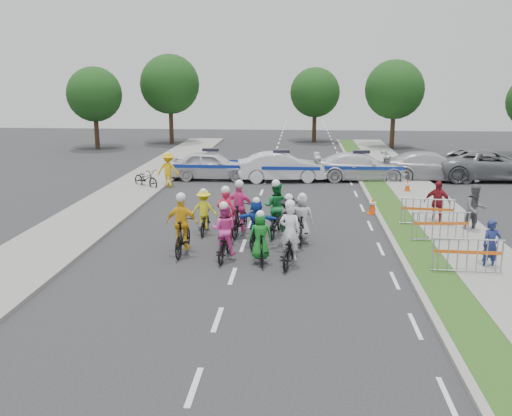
# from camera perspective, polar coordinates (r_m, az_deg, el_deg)

# --- Properties ---
(ground) EXTENTS (90.00, 90.00, 0.00)m
(ground) POSITION_cam_1_polar(r_m,az_deg,el_deg) (16.53, -2.36, -6.83)
(ground) COLOR #28282B
(ground) RESTS_ON ground
(curb_right) EXTENTS (0.20, 60.00, 0.12)m
(curb_right) POSITION_cam_1_polar(r_m,az_deg,el_deg) (21.41, 12.98, -2.31)
(curb_right) COLOR gray
(curb_right) RESTS_ON ground
(grass_strip) EXTENTS (1.20, 60.00, 0.11)m
(grass_strip) POSITION_cam_1_polar(r_m,az_deg,el_deg) (21.52, 14.82, -2.34)
(grass_strip) COLOR #2B4F19
(grass_strip) RESTS_ON ground
(sidewalk_right) EXTENTS (2.40, 60.00, 0.13)m
(sidewalk_right) POSITION_cam_1_polar(r_m,az_deg,el_deg) (21.92, 19.46, -2.36)
(sidewalk_right) COLOR gray
(sidewalk_right) RESTS_ON ground
(sidewalk_left) EXTENTS (3.00, 60.00, 0.13)m
(sidewalk_left) POSITION_cam_1_polar(r_m,az_deg,el_deg) (22.77, -17.28, -1.63)
(sidewalk_left) COLOR gray
(sidewalk_left) RESTS_ON ground
(rider_0) EXTENTS (1.01, 2.10, 2.05)m
(rider_0) POSITION_cam_1_polar(r_m,az_deg,el_deg) (17.30, 3.39, -3.56)
(rider_0) COLOR black
(rider_0) RESTS_ON ground
(rider_1) EXTENTS (0.78, 1.67, 1.70)m
(rider_1) POSITION_cam_1_polar(r_m,az_deg,el_deg) (17.40, 0.45, -3.47)
(rider_1) COLOR black
(rider_1) RESTS_ON ground
(rider_2) EXTENTS (0.82, 1.88, 1.88)m
(rider_2) POSITION_cam_1_polar(r_m,az_deg,el_deg) (17.81, -3.19, -2.99)
(rider_2) COLOR black
(rider_2) RESTS_ON ground
(rider_3) EXTENTS (1.04, 1.97, 2.05)m
(rider_3) POSITION_cam_1_polar(r_m,az_deg,el_deg) (18.39, -7.37, -2.28)
(rider_3) COLOR black
(rider_3) RESTS_ON ground
(rider_4) EXTENTS (1.14, 1.95, 1.91)m
(rider_4) POSITION_cam_1_polar(r_m,az_deg,el_deg) (18.80, 3.26, -2.00)
(rider_4) COLOR black
(rider_4) RESTS_ON ground
(rider_5) EXTENTS (1.42, 1.69, 1.72)m
(rider_5) POSITION_cam_1_polar(r_m,az_deg,el_deg) (19.09, 0.04, -1.76)
(rider_5) COLOR black
(rider_5) RESTS_ON ground
(rider_6) EXTENTS (0.85, 2.03, 2.02)m
(rider_6) POSITION_cam_1_polar(r_m,az_deg,el_deg) (19.52, -3.00, -1.64)
(rider_6) COLOR black
(rider_6) RESTS_ON ground
(rider_7) EXTENTS (0.77, 1.72, 1.79)m
(rider_7) POSITION_cam_1_polar(r_m,az_deg,el_deg) (19.51, 4.61, -1.57)
(rider_7) COLOR black
(rider_7) RESTS_ON ground
(rider_8) EXTENTS (0.98, 2.09, 2.05)m
(rider_8) POSITION_cam_1_polar(r_m,az_deg,el_deg) (20.49, 1.99, -0.66)
(rider_8) COLOR black
(rider_8) RESTS_ON ground
(rider_9) EXTENTS (1.09, 2.02, 2.06)m
(rider_9) POSITION_cam_1_polar(r_m,az_deg,el_deg) (20.41, -1.65, -0.63)
(rider_9) COLOR black
(rider_9) RESTS_ON ground
(rider_10) EXTENTS (0.94, 1.66, 1.69)m
(rider_10) POSITION_cam_1_polar(r_m,az_deg,el_deg) (20.78, -5.20, -0.77)
(rider_10) COLOR black
(rider_10) RESTS_ON ground
(police_car_0) EXTENTS (4.61, 1.89, 1.57)m
(police_car_0) POSITION_cam_1_polar(r_m,az_deg,el_deg) (31.64, -4.52, 4.28)
(police_car_0) COLOR silver
(police_car_0) RESTS_ON ground
(police_car_1) EXTENTS (4.90, 2.33, 1.55)m
(police_car_1) POSITION_cam_1_polar(r_m,az_deg,el_deg) (31.03, 2.55, 4.12)
(police_car_1) COLOR silver
(police_car_1) RESTS_ON ground
(police_car_2) EXTENTS (5.19, 2.18, 1.50)m
(police_car_2) POSITION_cam_1_polar(r_m,az_deg,el_deg) (31.77, 10.43, 4.08)
(police_car_2) COLOR silver
(police_car_2) RESTS_ON ground
(civilian_sedan) EXTENTS (5.36, 2.27, 1.54)m
(civilian_sedan) POSITION_cam_1_polar(r_m,az_deg,el_deg) (32.71, 17.10, 4.02)
(civilian_sedan) COLOR #BDBCC2
(civilian_sedan) RESTS_ON ground
(civilian_suv) EXTENTS (6.27, 3.23, 1.69)m
(civilian_suv) POSITION_cam_1_polar(r_m,az_deg,el_deg) (33.86, 22.31, 4.03)
(civilian_suv) COLOR slate
(civilian_suv) RESTS_ON ground
(spectator_0) EXTENTS (0.62, 0.47, 1.53)m
(spectator_0) POSITION_cam_1_polar(r_m,az_deg,el_deg) (18.15, 22.45, -3.47)
(spectator_0) COLOR navy
(spectator_0) RESTS_ON ground
(spectator_1) EXTENTS (1.01, 0.86, 1.81)m
(spectator_1) POSITION_cam_1_polar(r_m,az_deg,el_deg) (22.12, 21.09, -0.10)
(spectator_1) COLOR #56575B
(spectator_1) RESTS_ON ground
(spectator_2) EXTENTS (1.09, 0.85, 1.73)m
(spectator_2) POSITION_cam_1_polar(r_m,az_deg,el_deg) (22.95, 17.65, 0.51)
(spectator_2) COLOR maroon
(spectator_2) RESTS_ON ground
(marshal_hiviz) EXTENTS (1.14, 0.67, 1.76)m
(marshal_hiviz) POSITION_cam_1_polar(r_m,az_deg,el_deg) (29.80, -8.77, 3.81)
(marshal_hiviz) COLOR yellow
(marshal_hiviz) RESTS_ON ground
(barrier_0) EXTENTS (2.02, 0.59, 1.12)m
(barrier_0) POSITION_cam_1_polar(r_m,az_deg,el_deg) (17.43, 20.37, -4.66)
(barrier_0) COLOR #A5A8AD
(barrier_0) RESTS_ON ground
(barrier_1) EXTENTS (2.03, 0.66, 1.12)m
(barrier_1) POSITION_cam_1_polar(r_m,az_deg,el_deg) (20.45, 17.97, -1.90)
(barrier_1) COLOR #A5A8AD
(barrier_1) RESTS_ON ground
(barrier_2) EXTENTS (2.04, 0.70, 1.12)m
(barrier_2) POSITION_cam_1_polar(r_m,az_deg,el_deg) (22.46, 16.75, -0.49)
(barrier_2) COLOR #A5A8AD
(barrier_2) RESTS_ON ground
(cone_0) EXTENTS (0.40, 0.40, 0.70)m
(cone_0) POSITION_cam_1_polar(r_m,az_deg,el_deg) (24.19, 11.58, 0.23)
(cone_0) COLOR #F24C0C
(cone_0) RESTS_ON ground
(cone_1) EXTENTS (0.40, 0.40, 0.70)m
(cone_1) POSITION_cam_1_polar(r_m,az_deg,el_deg) (28.73, 14.91, 2.08)
(cone_1) COLOR #F24C0C
(cone_1) RESTS_ON ground
(parked_bike) EXTENTS (1.88, 1.70, 0.99)m
(parked_bike) POSITION_cam_1_polar(r_m,az_deg,el_deg) (29.61, -10.95, 2.91)
(parked_bike) COLOR black
(parked_bike) RESTS_ON ground
(tree_0) EXTENTS (4.20, 4.20, 6.30)m
(tree_0) POSITION_cam_1_polar(r_m,az_deg,el_deg) (46.26, -15.87, 10.87)
(tree_0) COLOR #382619
(tree_0) RESTS_ON ground
(tree_1) EXTENTS (4.55, 4.55, 6.82)m
(tree_1) POSITION_cam_1_polar(r_m,az_deg,el_deg) (45.98, 13.69, 11.42)
(tree_1) COLOR #382619
(tree_1) RESTS_ON ground
(tree_3) EXTENTS (4.90, 4.90, 7.35)m
(tree_3) POSITION_cam_1_polar(r_m,az_deg,el_deg) (48.66, -8.61, 12.13)
(tree_3) COLOR #382619
(tree_3) RESTS_ON ground
(tree_4) EXTENTS (4.20, 4.20, 6.30)m
(tree_4) POSITION_cam_1_polar(r_m,az_deg,el_deg) (49.45, 5.92, 11.41)
(tree_4) COLOR #382619
(tree_4) RESTS_ON ground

